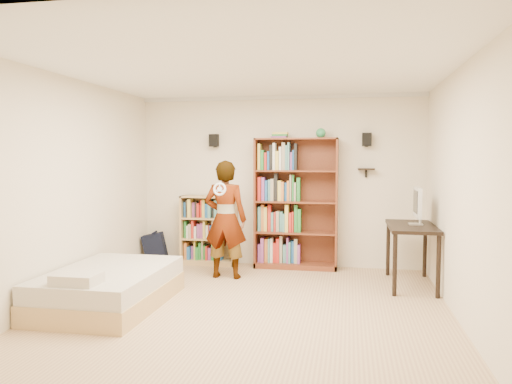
% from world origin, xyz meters
% --- Properties ---
extents(ground, '(4.50, 5.00, 0.01)m').
position_xyz_m(ground, '(0.00, 0.00, 0.00)').
color(ground, tan).
rests_on(ground, ground).
extents(room_shell, '(4.52, 5.02, 2.71)m').
position_xyz_m(room_shell, '(0.00, 0.00, 1.76)').
color(room_shell, beige).
rests_on(room_shell, ground).
extents(crown_molding, '(4.50, 5.00, 0.06)m').
position_xyz_m(crown_molding, '(0.00, 0.00, 2.67)').
color(crown_molding, silver).
rests_on(crown_molding, room_shell).
extents(speaker_left, '(0.14, 0.12, 0.20)m').
position_xyz_m(speaker_left, '(-1.05, 2.40, 2.00)').
color(speaker_left, black).
rests_on(speaker_left, room_shell).
extents(speaker_right, '(0.14, 0.12, 0.20)m').
position_xyz_m(speaker_right, '(1.35, 2.40, 2.00)').
color(speaker_right, black).
rests_on(speaker_right, room_shell).
extents(wall_shelf, '(0.25, 0.16, 0.02)m').
position_xyz_m(wall_shelf, '(1.35, 2.41, 1.55)').
color(wall_shelf, black).
rests_on(wall_shelf, room_shell).
extents(tall_bookshelf, '(1.28, 0.37, 2.02)m').
position_xyz_m(tall_bookshelf, '(0.29, 2.31, 1.01)').
color(tall_bookshelf, brown).
rests_on(tall_bookshelf, ground).
extents(low_bookshelf, '(0.89, 0.33, 1.11)m').
position_xyz_m(low_bookshelf, '(-1.12, 2.33, 0.55)').
color(low_bookshelf, tan).
rests_on(low_bookshelf, ground).
extents(computer_desk, '(0.60, 1.21, 0.82)m').
position_xyz_m(computer_desk, '(1.93, 1.52, 0.41)').
color(computer_desk, black).
rests_on(computer_desk, ground).
extents(imac, '(0.12, 0.51, 0.50)m').
position_xyz_m(imac, '(1.98, 1.57, 1.08)').
color(imac, silver).
rests_on(imac, computer_desk).
extents(daybed, '(1.20, 1.84, 0.54)m').
position_xyz_m(daybed, '(-1.63, -0.09, 0.27)').
color(daybed, beige).
rests_on(daybed, ground).
extents(person, '(0.63, 0.42, 1.69)m').
position_xyz_m(person, '(-0.64, 1.50, 0.84)').
color(person, black).
rests_on(person, ground).
extents(wii_wheel, '(0.18, 0.07, 0.19)m').
position_xyz_m(wii_wheel, '(-0.64, 1.18, 1.30)').
color(wii_wheel, silver).
rests_on(wii_wheel, person).
extents(navy_bag, '(0.40, 0.29, 0.50)m').
position_xyz_m(navy_bag, '(-2.01, 2.25, 0.25)').
color(navy_bag, black).
rests_on(navy_bag, ground).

